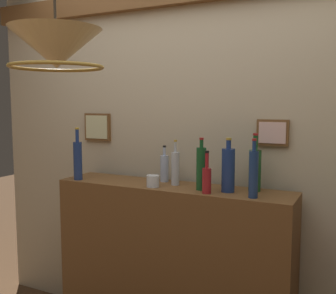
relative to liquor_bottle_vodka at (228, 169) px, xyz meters
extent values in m
cube|color=#BCAD8E|center=(-0.37, 0.26, 0.03)|extent=(3.23, 0.08, 2.50)
cube|color=brown|center=(-1.09, 0.21, 0.21)|extent=(0.22, 0.03, 0.20)
cube|color=beige|center=(-1.09, 0.20, 0.21)|extent=(0.19, 0.01, 0.17)
cube|color=brown|center=(0.21, 0.21, 0.21)|extent=(0.19, 0.03, 0.16)
cube|color=beige|center=(0.21, 0.20, 0.21)|extent=(0.16, 0.01, 0.13)
cube|color=brown|center=(-0.37, 0.01, -0.68)|extent=(1.54, 0.34, 1.09)
cylinder|color=navy|center=(0.00, 0.00, -0.01)|extent=(0.08, 0.08, 0.26)
cylinder|color=navy|center=(0.00, 0.00, 0.15)|extent=(0.03, 0.03, 0.05)
cylinder|color=#B7932D|center=(0.00, 0.00, 0.18)|extent=(0.03, 0.03, 0.01)
cylinder|color=#B6BDC4|center=(-0.36, 0.04, -0.03)|extent=(0.05, 0.05, 0.21)
cylinder|color=#B6BDC4|center=(-0.36, 0.04, 0.11)|extent=(0.02, 0.02, 0.07)
cylinder|color=#B7932D|center=(-0.36, 0.04, 0.15)|extent=(0.02, 0.02, 0.01)
cylinder|color=#194E23|center=(-0.16, -0.02, -0.01)|extent=(0.06, 0.06, 0.26)
cylinder|color=#194E23|center=(-0.16, -0.02, 0.15)|extent=(0.02, 0.02, 0.05)
cylinder|color=maroon|center=(-0.16, -0.02, 0.18)|extent=(0.03, 0.03, 0.01)
cylinder|color=maroon|center=(-0.10, -0.09, -0.06)|extent=(0.05, 0.05, 0.15)
cylinder|color=maroon|center=(-0.10, -0.09, 0.06)|extent=(0.02, 0.02, 0.09)
cylinder|color=black|center=(-0.10, -0.09, 0.11)|extent=(0.02, 0.02, 0.01)
cylinder|color=#195123|center=(0.13, 0.09, -0.01)|extent=(0.07, 0.07, 0.24)
cylinder|color=#195123|center=(0.13, 0.09, 0.15)|extent=(0.03, 0.03, 0.09)
cylinder|color=maroon|center=(0.13, 0.09, 0.20)|extent=(0.03, 0.03, 0.01)
cylinder|color=#A5B5D1|center=(-0.47, 0.11, -0.05)|extent=(0.06, 0.06, 0.17)
cylinder|color=#A5B5D1|center=(-0.47, 0.11, 0.07)|extent=(0.02, 0.02, 0.06)
cylinder|color=black|center=(-0.47, 0.11, 0.10)|extent=(0.02, 0.02, 0.01)
cylinder|color=navy|center=(0.17, -0.08, 0.00)|extent=(0.05, 0.05, 0.26)
cylinder|color=navy|center=(0.17, -0.08, 0.15)|extent=(0.02, 0.02, 0.06)
cylinder|color=maroon|center=(0.17, -0.08, 0.19)|extent=(0.02, 0.02, 0.01)
cylinder|color=navy|center=(-1.03, -0.10, 0.00)|extent=(0.06, 0.06, 0.26)
cylinder|color=navy|center=(-1.03, -0.10, 0.17)|extent=(0.02, 0.02, 0.09)
cylinder|color=#B7932D|center=(-1.03, -0.10, 0.22)|extent=(0.03, 0.03, 0.01)
cylinder|color=silver|center=(-0.46, -0.07, -0.10)|extent=(0.08, 0.08, 0.07)
cone|color=beige|center=(-0.53, -0.83, 0.62)|extent=(0.41, 0.41, 0.17)
torus|color=#AD8433|center=(-0.53, -0.83, 0.54)|extent=(0.41, 0.41, 0.02)
camera|label=1|loc=(0.70, -2.19, 0.38)|focal=42.28mm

